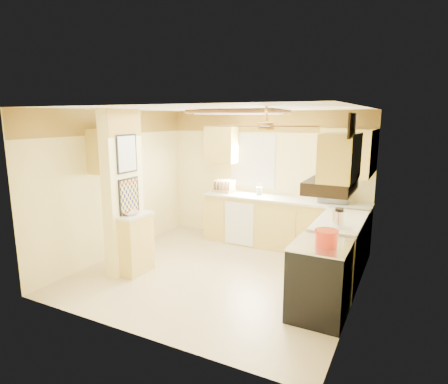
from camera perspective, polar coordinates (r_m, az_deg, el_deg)
The scene contains 34 objects.
floor at distance 5.95m, azimuth -0.84°, elevation -12.26°, with size 4.00×4.00×0.00m, color #CFB88F.
ceiling at distance 5.45m, azimuth -0.91°, elevation 12.59°, with size 4.00×4.00×0.00m, color white.
wall_back at distance 7.27m, azimuth 6.20°, elevation 2.33°, with size 4.00×4.00×0.00m, color #FFED9B.
wall_front at distance 4.04m, azimuth -13.72°, elevation -5.26°, with size 4.00×4.00×0.00m, color #FFED9B.
wall_left at distance 6.73m, azimuth -16.08°, elevation 1.22°, with size 3.80×3.80×0.00m, color #FFED9B.
wall_right at distance 4.97m, azimuth 19.94°, elevation -2.51°, with size 3.80×3.80×0.00m, color #FFED9B.
wallpaper_border at distance 7.16m, azimuth 6.33°, elevation 10.63°, with size 4.00×0.02×0.40m, color gold.
partition_column at distance 5.89m, azimuth -15.11°, elevation -0.12°, with size 0.20×0.70×2.50m, color #FFED9B.
partition_ledge at distance 5.96m, azimuth -13.13°, elevation -7.87°, with size 0.25×0.55×0.90m, color #DFC15B.
ledge_top at distance 5.82m, azimuth -13.34°, elevation -3.50°, with size 0.28×0.58×0.04m, color silver.
lower_cabinets_back at distance 7.00m, azimuth 9.00°, elevation -4.80°, with size 3.00×0.60×0.90m, color #DFC15B.
lower_cabinets_right at distance 5.81m, azimuth 17.24°, elevation -8.62°, with size 0.60×1.40×0.90m, color #DFC15B.
countertop_back at distance 6.88m, azimuth 9.10°, elevation -1.06°, with size 3.04×0.64×0.04m, color silver.
countertop_right at distance 5.67m, azimuth 17.42°, elevation -4.13°, with size 0.64×1.44×0.04m, color silver.
dishwasher_panel at distance 6.99m, azimuth 2.32°, elevation -4.87°, with size 0.58×0.02×0.80m, color white.
window at distance 7.31m, azimuth 4.38°, elevation 4.79°, with size 0.92×0.02×1.02m.
upper_cab_back_left at distance 7.39m, azimuth -0.40°, elevation 7.23°, with size 0.60×0.35×0.70m, color #DFC15B.
upper_cab_back_right at distance 6.63m, azimuth 18.42°, elevation 6.18°, with size 0.90×0.35×0.70m, color #DFC15B.
upper_cab_right at distance 6.12m, azimuth 20.26°, elevation 5.67°, with size 0.35×1.00×0.70m, color #DFC15B.
upper_cab_left_wall at distance 6.35m, azimuth -16.77°, elevation 6.07°, with size 0.35×0.75×0.70m, color #DFC15B.
upper_cab_over_stove at distance 4.34m, azimuth 17.31°, elevation 5.13°, with size 0.35×0.76×0.52m, color #DFC15B.
stove at distance 4.75m, azimuth 14.34°, elevation -12.86°, with size 0.68×0.77×0.92m.
range_hood at distance 4.40m, azimuth 15.97°, elevation 0.94°, with size 0.50×0.76×0.14m, color black.
poster_menu at distance 5.73m, azimuth -14.59°, elevation 5.67°, with size 0.02×0.42×0.57m.
poster_nashville at distance 5.83m, azimuth -14.27°, elevation -0.70°, with size 0.02×0.42×0.57m.
ceiling_light_panel at distance 5.85m, azimuth 2.33°, elevation 12.06°, with size 1.35×0.95×0.06m.
ceiling_fan at distance 4.40m, azimuth 6.42°, elevation 10.03°, with size 1.15×1.15×0.26m.
vent_grate at distance 3.95m, azimuth 18.93°, elevation 9.56°, with size 0.02×0.40×0.25m, color black.
microwave at distance 6.68m, azimuth 16.38°, elevation -0.37°, with size 0.50×0.34×0.28m, color white.
bowl at distance 5.79m, azimuth -14.07°, elevation -3.12°, with size 0.24×0.24×0.06m, color white.
dutch_oven at distance 4.53m, azimuth 15.31°, elevation -6.70°, with size 0.28×0.28×0.18m.
kettle at distance 5.19m, azimuth 17.09°, elevation -3.91°, with size 0.17×0.17×0.26m.
dish_rack at distance 7.33m, azimuth -0.01°, elevation 0.68°, with size 0.43×0.34×0.23m.
utensil_crock at distance 7.11m, azimuth 5.37°, elevation 0.21°, with size 0.11×0.11×0.22m.
Camera 1 is at (2.57, -4.81, 2.38)m, focal length 30.00 mm.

